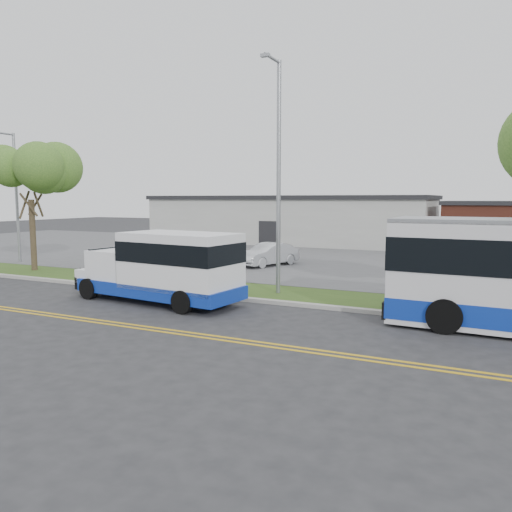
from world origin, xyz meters
The scene contains 17 objects.
ground centered at (0.00, 0.00, 0.00)m, with size 140.00×140.00×0.00m, color #28282B.
lane_line_north centered at (0.00, -3.85, 0.01)m, with size 70.00×0.12×0.01m, color gold.
lane_line_south centered at (0.00, -4.15, 0.01)m, with size 70.00×0.12×0.01m, color gold.
curb centered at (0.00, 1.10, 0.07)m, with size 80.00×0.30×0.15m, color #9E9B93.
verge centered at (0.00, 2.90, 0.05)m, with size 80.00×3.30×0.10m, color #2D4D19.
parking_lot centered at (0.00, 17.00, 0.05)m, with size 80.00×25.00×0.10m, color #4C4C4F.
commercial_building centered at (-6.00, 27.00, 2.18)m, with size 25.40×10.40×4.35m.
brick_wing centered at (10.50, 26.00, 1.96)m, with size 6.30×7.30×3.90m.
tree_west centered at (-12.00, 3.20, 5.12)m, with size 4.40×4.40×6.91m.
streetlight_near centered at (3.00, 2.73, 5.23)m, with size 0.35×1.53×9.50m.
streetlight_far centered at (-16.00, 5.42, 4.48)m, with size 0.35×1.53×8.00m.
shuttle_bus centered at (-0.29, -0.57, 1.48)m, with size 7.45×3.13×2.78m.
pedestrian centered at (-4.78, 2.96, 1.00)m, with size 0.65×0.43×1.79m, color black.
parked_car_a centered at (-0.96, 10.57, 0.77)m, with size 1.42×4.09×1.35m, color silver.
parked_car_b centered at (-5.29, 13.02, 0.70)m, with size 1.68×4.13×1.20m, color silver.
grocery_bag_left centered at (-5.08, 2.71, 0.26)m, with size 0.32×0.32×0.32m, color white.
grocery_bag_right centered at (-4.48, 3.21, 0.26)m, with size 0.32×0.32×0.32m, color white.
Camera 1 is at (11.17, -16.33, 4.05)m, focal length 35.00 mm.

